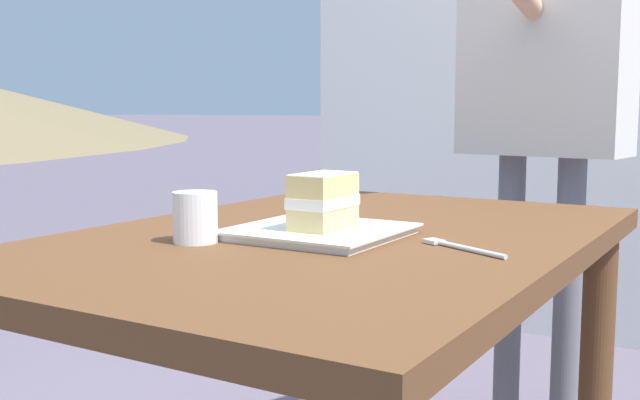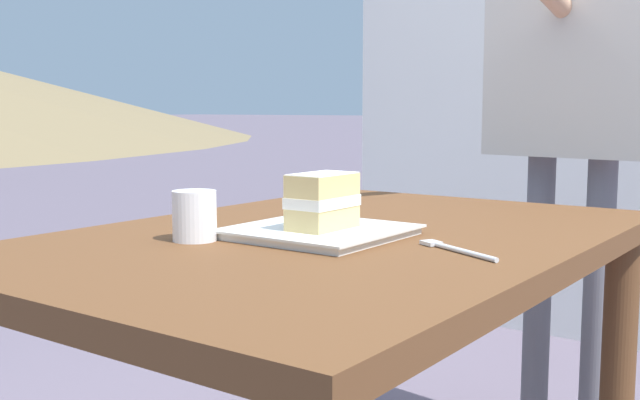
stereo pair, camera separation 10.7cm
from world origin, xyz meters
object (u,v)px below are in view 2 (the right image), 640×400
(patio_table, at_px, (340,292))
(coffee_cup, at_px, (194,215))
(dessert_fork, at_px, (454,249))
(diner_person, at_px, (575,56))
(cake_slice, at_px, (322,201))
(dessert_plate, at_px, (320,232))

(patio_table, xyz_separation_m, coffee_cup, (0.21, -0.14, 0.15))
(coffee_cup, bearing_deg, dessert_fork, 112.72)
(patio_table, xyz_separation_m, diner_person, (-0.88, 0.12, 0.45))
(cake_slice, bearing_deg, dessert_plate, -128.88)
(dessert_plate, relative_size, coffee_cup, 3.22)
(dessert_plate, relative_size, cake_slice, 2.18)
(cake_slice, distance_m, diner_person, 0.99)
(dessert_plate, bearing_deg, cake_slice, 51.12)
(cake_slice, bearing_deg, dessert_fork, 94.85)
(coffee_cup, bearing_deg, dessert_plate, 136.40)
(dessert_fork, relative_size, coffee_cup, 1.94)
(cake_slice, distance_m, dessert_fork, 0.24)
(dessert_plate, distance_m, coffee_cup, 0.21)
(coffee_cup, bearing_deg, diner_person, 166.60)
(dessert_fork, bearing_deg, dessert_plate, -87.48)
(dessert_plate, distance_m, diner_person, 1.00)
(patio_table, distance_m, dessert_fork, 0.27)
(dessert_plate, distance_m, cake_slice, 0.06)
(coffee_cup, bearing_deg, cake_slice, 132.51)
(dessert_plate, distance_m, dessert_fork, 0.24)
(patio_table, relative_size, dessert_fork, 7.52)
(dessert_fork, xyz_separation_m, coffee_cup, (0.16, -0.38, 0.04))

